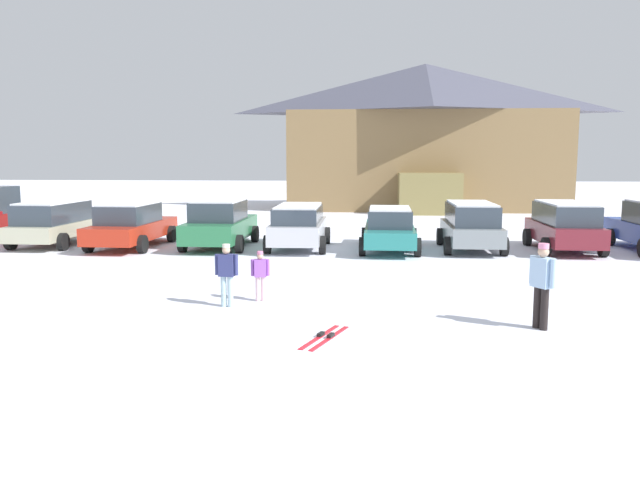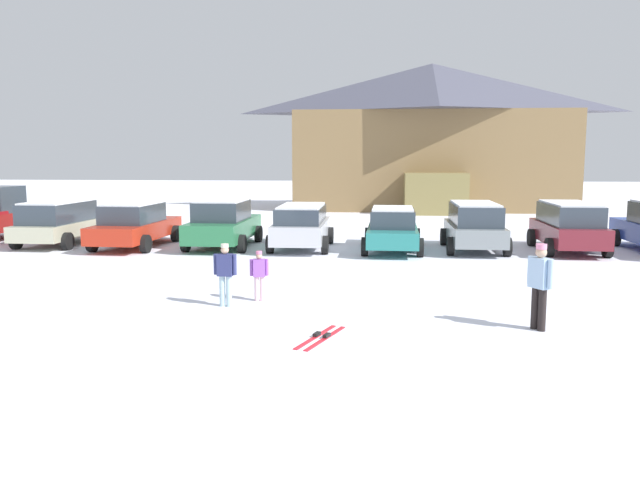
{
  "view_description": "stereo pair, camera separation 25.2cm",
  "coord_description": "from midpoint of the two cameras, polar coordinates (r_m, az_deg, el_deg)",
  "views": [
    {
      "loc": [
        0.92,
        -8.96,
        3.29
      ],
      "look_at": [
        -0.26,
        6.8,
        1.19
      ],
      "focal_mm": 35.0,
      "sensor_mm": 36.0,
      "label": 1
    },
    {
      "loc": [
        1.17,
        -8.93,
        3.29
      ],
      "look_at": [
        -0.26,
        6.8,
        1.19
      ],
      "focal_mm": 35.0,
      "sensor_mm": 36.0,
      "label": 2
    }
  ],
  "objects": [
    {
      "name": "skier_adult_in_blue_parka",
      "position": [
        12.65,
        19.1,
        -3.56
      ],
      "size": [
        0.41,
        0.55,
        1.67
      ],
      "color": "black",
      "rests_on": "ground"
    },
    {
      "name": "parked_teal_hatchback",
      "position": [
        22.29,
        6.06,
        1.07
      ],
      "size": [
        2.15,
        4.73,
        1.55
      ],
      "color": "#257C77",
      "rests_on": "ground"
    },
    {
      "name": "ground",
      "position": [
        9.59,
        -2.28,
        -12.51
      ],
      "size": [
        160.0,
        160.0,
        0.0
      ],
      "primitive_type": "plane",
      "color": "white"
    },
    {
      "name": "skier_child_in_purple_jacket",
      "position": [
        14.4,
        -5.98,
        -3.02
      ],
      "size": [
        0.43,
        0.21,
        1.16
      ],
      "color": "beige",
      "rests_on": "ground"
    },
    {
      "name": "skier_teen_in_navy_coat",
      "position": [
        13.93,
        -9.05,
        -2.86
      ],
      "size": [
        0.52,
        0.22,
        1.41
      ],
      "color": "#9BBBC7",
      "rests_on": "ground"
    },
    {
      "name": "parked_grey_wagon",
      "position": [
        22.79,
        13.32,
        1.37
      ],
      "size": [
        2.14,
        4.14,
        1.71
      ],
      "color": "gray",
      "rests_on": "ground"
    },
    {
      "name": "parked_beige_suv",
      "position": [
        25.46,
        -23.43,
        1.54
      ],
      "size": [
        2.23,
        4.16,
        1.67
      ],
      "color": "#AFAF91",
      "rests_on": "ground"
    },
    {
      "name": "parked_green_coupe",
      "position": [
        23.27,
        -9.44,
        1.51
      ],
      "size": [
        2.28,
        4.64,
        1.76
      ],
      "color": "#276E42",
      "rests_on": "ground"
    },
    {
      "name": "parked_silver_wagon",
      "position": [
        22.62,
        -2.28,
        1.4
      ],
      "size": [
        2.14,
        4.27,
        1.59
      ],
      "color": "#BABBC3",
      "rests_on": "ground"
    },
    {
      "name": "parked_red_sedan",
      "position": [
        24.0,
        -17.18,
        1.34
      ],
      "size": [
        2.29,
        4.86,
        1.65
      ],
      "color": "#B02816",
      "rests_on": "ground"
    },
    {
      "name": "ski_lodge",
      "position": [
        41.21,
        9.35,
        9.38
      ],
      "size": [
        17.69,
        9.29,
        9.21
      ],
      "color": "olive",
      "rests_on": "ground"
    },
    {
      "name": "pair_of_skis",
      "position": [
        11.58,
        -0.18,
        -8.85
      ],
      "size": [
        0.84,
        1.68,
        0.08
      ],
      "color": "red",
      "rests_on": "ground"
    },
    {
      "name": "parked_maroon_van",
      "position": [
        23.56,
        21.13,
        1.29
      ],
      "size": [
        2.13,
        4.23,
        1.74
      ],
      "color": "maroon",
      "rests_on": "ground"
    }
  ]
}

